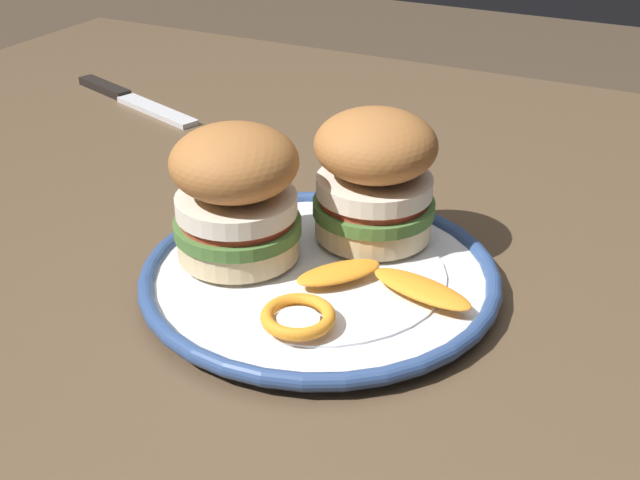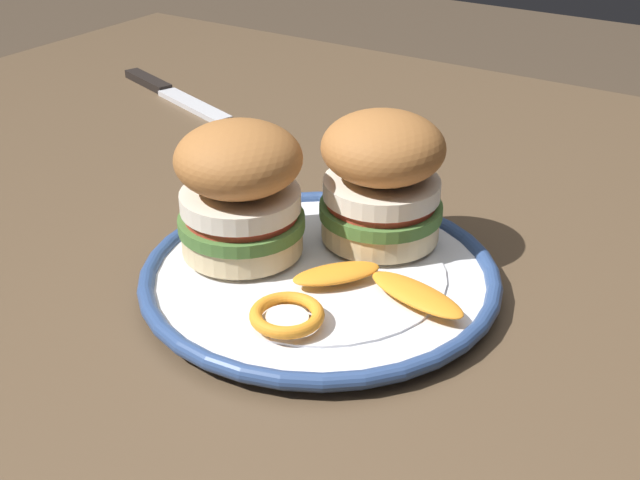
{
  "view_description": "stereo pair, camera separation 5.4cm",
  "coord_description": "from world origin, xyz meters",
  "px_view_note": "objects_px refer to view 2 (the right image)",
  "views": [
    {
      "loc": [
        0.3,
        -0.48,
        1.06
      ],
      "look_at": [
        0.06,
        -0.02,
        0.78
      ],
      "focal_mm": 45.9,
      "sensor_mm": 36.0,
      "label": 1
    },
    {
      "loc": [
        0.34,
        -0.45,
        1.06
      ],
      "look_at": [
        0.06,
        -0.02,
        0.78
      ],
      "focal_mm": 45.9,
      "sensor_mm": 36.0,
      "label": 2
    }
  ],
  "objects_px": {
    "dining_table": "(271,342)",
    "sandwich_half_right": "(382,176)",
    "sandwich_half_left": "(237,188)",
    "dinner_plate": "(320,276)",
    "table_knife": "(168,92)"
  },
  "relations": [
    {
      "from": "sandwich_half_right",
      "to": "table_knife",
      "type": "xyz_separation_m",
      "value": [
        -0.41,
        0.2,
        -0.07
      ]
    },
    {
      "from": "dinner_plate",
      "to": "sandwich_half_left",
      "type": "xyz_separation_m",
      "value": [
        -0.07,
        -0.01,
        0.06
      ]
    },
    {
      "from": "dining_table",
      "to": "dinner_plate",
      "type": "distance_m",
      "value": 0.12
    },
    {
      "from": "dinner_plate",
      "to": "sandwich_half_left",
      "type": "relative_size",
      "value": 2.01
    },
    {
      "from": "sandwich_half_right",
      "to": "sandwich_half_left",
      "type": "bearing_deg",
      "value": -136.46
    },
    {
      "from": "dining_table",
      "to": "sandwich_half_right",
      "type": "bearing_deg",
      "value": 29.72
    },
    {
      "from": "dinner_plate",
      "to": "sandwich_half_left",
      "type": "distance_m",
      "value": 0.09
    },
    {
      "from": "sandwich_half_left",
      "to": "sandwich_half_right",
      "type": "xyz_separation_m",
      "value": [
        0.08,
        0.08,
        0.0
      ]
    },
    {
      "from": "dining_table",
      "to": "sandwich_half_right",
      "type": "relative_size",
      "value": 9.72
    },
    {
      "from": "dinner_plate",
      "to": "table_knife",
      "type": "xyz_separation_m",
      "value": [
        -0.39,
        0.27,
        -0.01
      ]
    },
    {
      "from": "sandwich_half_left",
      "to": "sandwich_half_right",
      "type": "distance_m",
      "value": 0.11
    },
    {
      "from": "dining_table",
      "to": "sandwich_half_left",
      "type": "distance_m",
      "value": 0.16
    },
    {
      "from": "sandwich_half_left",
      "to": "table_knife",
      "type": "distance_m",
      "value": 0.43
    },
    {
      "from": "sandwich_half_right",
      "to": "table_knife",
      "type": "distance_m",
      "value": 0.46
    },
    {
      "from": "table_knife",
      "to": "dinner_plate",
      "type": "bearing_deg",
      "value": -34.16
    }
  ]
}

